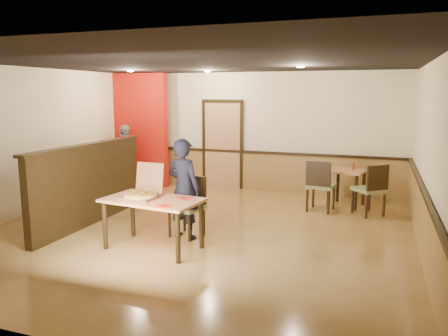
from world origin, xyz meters
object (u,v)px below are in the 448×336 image
object	(u,v)px
side_table	(347,178)
pizza_box	(142,193)
diner_chair	(189,204)
condiment	(353,166)
passerby	(125,157)
side_chair_right	(372,188)
side_chair_left	(320,184)
diner	(184,189)
main_table	(153,206)

from	to	relation	value
side_table	pizza_box	xyz separation A→B (m)	(-2.72, -3.56, 0.25)
diner_chair	condiment	bearing A→B (deg)	63.07
side_table	passerby	bearing A→B (deg)	-179.35
side_chair_right	side_chair_left	bearing A→B (deg)	-40.14
condiment	diner	bearing A→B (deg)	-128.47
diner	passerby	bearing A→B (deg)	-32.45
side_chair_left	diner	distance (m)	2.99
pizza_box	diner	bearing A→B (deg)	57.37
side_chair_left	pizza_box	size ratio (longest dim) A/B	1.83
side_chair_right	passerby	xyz separation A→B (m)	(-5.72, 0.55, 0.24)
main_table	side_chair_left	distance (m)	3.61
diner_chair	pizza_box	xyz separation A→B (m)	(-0.43, -0.75, 0.30)
side_chair_left	passerby	distance (m)	4.80
diner_chair	side_table	bearing A→B (deg)	63.54
main_table	condiment	world-z (taller)	condiment
side_chair_right	pizza_box	bearing A→B (deg)	1.26
main_table	diner_chair	bearing A→B (deg)	78.70
diner_chair	pizza_box	size ratio (longest dim) A/B	1.74
diner	pizza_box	xyz separation A→B (m)	(-0.40, -0.60, 0.03)
main_table	diner_chair	world-z (taller)	diner_chair
diner_chair	side_table	size ratio (longest dim) A/B	1.13
diner	diner_chair	bearing A→B (deg)	-86.94
passerby	side_chair_right	bearing A→B (deg)	-78.90
main_table	side_chair_left	xyz separation A→B (m)	(2.07, 2.95, -0.10)
main_table	passerby	size ratio (longest dim) A/B	0.97
condiment	main_table	bearing A→B (deg)	-125.80
main_table	diner	xyz separation A→B (m)	(0.22, 0.62, 0.15)
main_table	condiment	bearing A→B (deg)	60.70
side_table	diner	distance (m)	3.77
side_chair_left	passerby	size ratio (longest dim) A/B	0.65
side_chair_right	side_table	distance (m)	0.79
side_chair_right	diner	bearing A→B (deg)	-1.32
condiment	side_chair_right	bearing A→B (deg)	-60.89
pizza_box	main_table	bearing A→B (deg)	-5.09
diner	side_chair_left	bearing A→B (deg)	-115.90
side_chair_right	side_table	xyz separation A→B (m)	(-0.50, 0.61, 0.04)
passerby	condiment	world-z (taller)	passerby
main_table	passerby	world-z (taller)	passerby
passerby	condiment	bearing A→B (deg)	-71.85
side_chair_right	pizza_box	distance (m)	4.38
diner	condiment	xyz separation A→B (m)	(2.43, 3.05, 0.02)
diner_chair	condiment	size ratio (longest dim) A/B	7.15
side_table	condiment	size ratio (longest dim) A/B	6.31
side_chair_left	pizza_box	bearing A→B (deg)	60.43
main_table	side_chair_left	bearing A→B (deg)	61.44
side_chair_left	condiment	size ratio (longest dim) A/B	7.53
side_chair_left	side_chair_right	world-z (taller)	side_chair_left
diner_chair	side_table	distance (m)	3.63
diner_chair	passerby	xyz separation A→B (m)	(-2.94, 2.75, 0.26)
diner_chair	pizza_box	world-z (taller)	pizza_box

